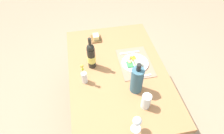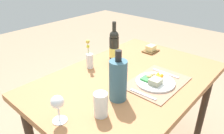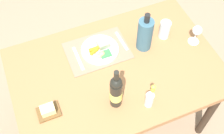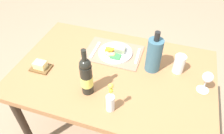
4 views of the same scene
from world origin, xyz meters
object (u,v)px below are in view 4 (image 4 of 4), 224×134
water_tumbler (179,65)px  butter_dish (41,66)px  fork (138,56)px  knife (95,50)px  cooler_bottle (154,55)px  flower_vase (110,101)px  wine_glass (207,78)px  dining_table (114,79)px  wine_bottle (86,76)px  dinner_plate (115,52)px

water_tumbler → butter_dish: 0.92m
fork → water_tumbler: (-0.29, 0.06, 0.05)m
knife → cooler_bottle: size_ratio=0.66×
flower_vase → wine_glass: size_ratio=1.48×
knife → cooler_bottle: bearing=171.5°
dining_table → knife: bearing=-39.5°
wine_glass → cooler_bottle: bearing=-15.5°
flower_vase → wine_bottle: wine_bottle is taller
knife → water_tumbler: water_tumbler is taller
dinner_plate → flower_vase: (-0.12, 0.47, 0.05)m
flower_vase → cooler_bottle: cooler_bottle is taller
dinner_plate → flower_vase: flower_vase is taller
butter_dish → wine_bottle: bearing=167.3°
fork → dinner_plate: bearing=4.3°
dinner_plate → flower_vase: 0.49m
fork → cooler_bottle: cooler_bottle is taller
fork → flower_vase: (0.04, 0.50, 0.06)m
cooler_bottle → wine_glass: bearing=164.5°
dinner_plate → water_tumbler: bearing=174.8°
dinner_plate → wine_glass: bearing=165.2°
dining_table → water_tumbler: bearing=-162.0°
dinner_plate → cooler_bottle: size_ratio=0.84×
flower_vase → dinner_plate: bearing=-75.7°
fork → wine_glass: size_ratio=1.18×
water_tumbler → wine_bottle: bearing=35.0°
water_tumbler → butter_dish: (0.88, 0.26, -0.03)m
dinner_plate → water_tumbler: size_ratio=1.90×
fork → dining_table: bearing=55.5°
fork → wine_glass: 0.50m
dining_table → water_tumbler: 0.45m
dinner_plate → wine_bottle: size_ratio=0.77×
fork → knife: bearing=2.1°
knife → butter_dish: (0.28, 0.30, 0.01)m
knife → dining_table: bearing=140.0°
cooler_bottle → flower_vase: bearing=68.3°
dining_table → flower_vase: bearing=104.4°
fork → butter_dish: size_ratio=1.32×
dining_table → knife: (0.20, -0.16, 0.08)m
knife → wine_bottle: 0.41m
water_tumbler → fork: bearing=-12.1°
dinner_plate → water_tumbler: 0.45m
flower_vase → wine_bottle: 0.20m
flower_vase → cooler_bottle: (-0.16, -0.40, 0.05)m
fork → wine_glass: wine_glass is taller
knife → cooler_bottle: 0.46m
wine_bottle → butter_dish: bearing=-12.7°
dining_table → fork: fork is taller
knife → water_tumbler: 0.61m
dining_table → water_tumbler: size_ratio=10.18×
water_tumbler → flower_vase: flower_vase is taller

